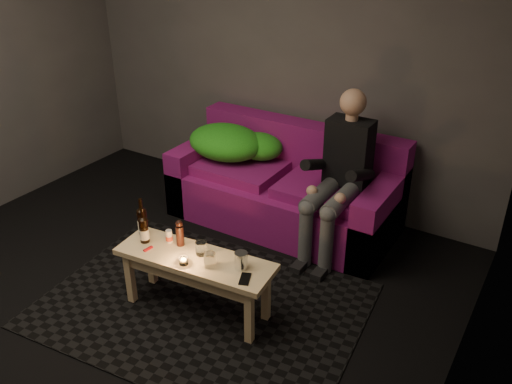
% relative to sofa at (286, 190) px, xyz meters
% --- Properties ---
extents(floor, '(4.50, 4.50, 0.00)m').
position_rel_sofa_xyz_m(floor, '(-0.34, -1.82, -0.29)').
color(floor, black).
rests_on(floor, ground).
extents(room, '(4.50, 4.50, 4.50)m').
position_rel_sofa_xyz_m(room, '(-0.34, -1.35, 1.35)').
color(room, silver).
rests_on(room, ground).
extents(rug, '(2.24, 1.72, 0.01)m').
position_rel_sofa_xyz_m(rug, '(0.08, -1.31, -0.29)').
color(rug, black).
rests_on(rug, floor).
extents(sofa, '(1.88, 0.84, 0.81)m').
position_rel_sofa_xyz_m(sofa, '(0.00, 0.00, 0.00)').
color(sofa, '#831169').
rests_on(sofa, floor).
extents(green_blanket, '(0.83, 0.56, 0.28)m').
position_rel_sofa_xyz_m(green_blanket, '(-0.54, -0.01, 0.32)').
color(green_blanket, '#208C19').
rests_on(green_blanket, sofa).
extents(person, '(0.34, 0.78, 1.25)m').
position_rel_sofa_xyz_m(person, '(0.53, -0.15, 0.36)').
color(person, black).
rests_on(person, sofa).
extents(coffee_table, '(1.08, 0.43, 0.43)m').
position_rel_sofa_xyz_m(coffee_table, '(0.08, -1.36, 0.06)').
color(coffee_table, '#EBBF89').
rests_on(coffee_table, rug).
extents(beer_bottle_a, '(0.07, 0.07, 0.27)m').
position_rel_sofa_xyz_m(beer_bottle_a, '(-0.39, -1.32, 0.24)').
color(beer_bottle_a, black).
rests_on(beer_bottle_a, coffee_table).
extents(beer_bottle_b, '(0.06, 0.06, 0.25)m').
position_rel_sofa_xyz_m(beer_bottle_b, '(-0.31, -1.39, 0.23)').
color(beer_bottle_b, black).
rests_on(beer_bottle_b, coffee_table).
extents(salt_shaker, '(0.04, 0.04, 0.09)m').
position_rel_sofa_xyz_m(salt_shaker, '(-0.17, -1.31, 0.18)').
color(salt_shaker, silver).
rests_on(salt_shaker, coffee_table).
extents(pepper_mill, '(0.06, 0.06, 0.14)m').
position_rel_sofa_xyz_m(pepper_mill, '(-0.08, -1.30, 0.21)').
color(pepper_mill, black).
rests_on(pepper_mill, coffee_table).
extents(tumbler_back, '(0.10, 0.10, 0.09)m').
position_rel_sofa_xyz_m(tumbler_back, '(0.10, -1.31, 0.18)').
color(tumbler_back, white).
rests_on(tumbler_back, coffee_table).
extents(tealight, '(0.06, 0.06, 0.04)m').
position_rel_sofa_xyz_m(tealight, '(0.07, -1.46, 0.16)').
color(tealight, white).
rests_on(tealight, coffee_table).
extents(tumbler_front, '(0.08, 0.08, 0.09)m').
position_rel_sofa_xyz_m(tumbler_front, '(0.22, -1.39, 0.18)').
color(tumbler_front, white).
rests_on(tumbler_front, coffee_table).
extents(steel_cup, '(0.09, 0.09, 0.11)m').
position_rel_sofa_xyz_m(steel_cup, '(0.40, -1.31, 0.19)').
color(steel_cup, silver).
rests_on(steel_cup, coffee_table).
extents(smartphone, '(0.10, 0.14, 0.01)m').
position_rel_sofa_xyz_m(smartphone, '(0.48, -1.40, 0.14)').
color(smartphone, black).
rests_on(smartphone, coffee_table).
extents(red_lighter, '(0.03, 0.07, 0.01)m').
position_rel_sofa_xyz_m(red_lighter, '(-0.23, -1.46, 0.14)').
color(red_lighter, red).
rests_on(red_lighter, coffee_table).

